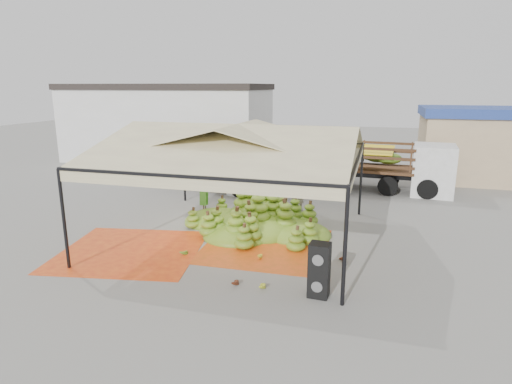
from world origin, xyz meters
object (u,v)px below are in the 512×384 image
(banana_heap, at_px, (257,212))
(truck_right, at_px, (385,161))
(vendor, at_px, (298,188))
(truck_left, at_px, (220,161))
(speaker_stack, at_px, (319,270))

(banana_heap, bearing_deg, truck_right, 59.45)
(truck_right, bearing_deg, banana_heap, -116.19)
(vendor, distance_m, truck_left, 5.66)
(truck_right, bearing_deg, speaker_stack, -92.92)
(vendor, relative_size, truck_left, 0.27)
(banana_heap, height_order, vendor, vendor)
(truck_right, bearing_deg, vendor, -122.01)
(speaker_stack, relative_size, vendor, 0.73)
(speaker_stack, relative_size, truck_left, 0.20)
(banana_heap, distance_m, speaker_stack, 5.56)
(speaker_stack, xyz_separation_m, truck_right, (1.59, 12.44, 0.80))
(banana_heap, xyz_separation_m, truck_right, (4.57, 7.74, 0.86))
(banana_heap, relative_size, speaker_stack, 4.28)
(speaker_stack, relative_size, truck_right, 0.20)
(vendor, bearing_deg, truck_left, -24.86)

